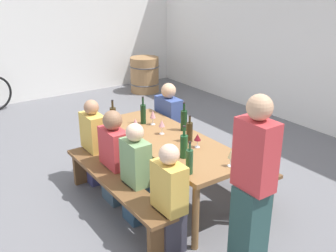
{
  "coord_description": "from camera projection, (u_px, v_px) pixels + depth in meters",
  "views": [
    {
      "loc": [
        3.4,
        -2.34,
        2.48
      ],
      "look_at": [
        0.0,
        0.0,
        0.9
      ],
      "focal_mm": 42.01,
      "sensor_mm": 36.0,
      "label": 1
    }
  ],
  "objects": [
    {
      "name": "wine_bottle_2",
      "position": [
        143.0,
        114.0,
        4.87
      ],
      "size": [
        0.07,
        0.07,
        0.35
      ],
      "color": "#143319",
      "rests_on": "tasting_table"
    },
    {
      "name": "tasting_table",
      "position": [
        168.0,
        145.0,
        4.5
      ],
      "size": [
        2.06,
        0.8,
        0.75
      ],
      "color": "olive",
      "rests_on": "ground"
    },
    {
      "name": "seated_guest_near_2",
      "position": [
        136.0,
        176.0,
        4.09
      ],
      "size": [
        0.33,
        0.24,
        1.11
      ],
      "rotation": [
        0.0,
        0.0,
        1.57
      ],
      "color": "#2D4964",
      "rests_on": "ground"
    },
    {
      "name": "wine_glass_3",
      "position": [
        197.0,
        138.0,
        4.2
      ],
      "size": [
        0.08,
        0.08,
        0.15
      ],
      "color": "silver",
      "rests_on": "tasting_table"
    },
    {
      "name": "seated_guest_near_3",
      "position": [
        169.0,
        202.0,
        3.63
      ],
      "size": [
        0.34,
        0.24,
        1.11
      ],
      "rotation": [
        0.0,
        0.0,
        1.57
      ],
      "color": "#393744",
      "rests_on": "ground"
    },
    {
      "name": "wine_glass_4",
      "position": [
        135.0,
        122.0,
        4.64
      ],
      "size": [
        0.07,
        0.07,
        0.16
      ],
      "color": "silver",
      "rests_on": "tasting_table"
    },
    {
      "name": "standing_host",
      "position": [
        252.0,
        193.0,
        3.22
      ],
      "size": [
        0.33,
        0.24,
        1.66
      ],
      "rotation": [
        0.0,
        0.0,
        3.14
      ],
      "color": "#284948",
      "rests_on": "ground"
    },
    {
      "name": "seated_guest_far_0",
      "position": [
        169.0,
        125.0,
        5.44
      ],
      "size": [
        0.41,
        0.24,
        1.14
      ],
      "rotation": [
        0.0,
        0.0,
        -1.57
      ],
      "color": "#3B5342",
      "rests_on": "ground"
    },
    {
      "name": "wine_bottle_1",
      "position": [
        189.0,
        161.0,
        3.63
      ],
      "size": [
        0.07,
        0.07,
        0.32
      ],
      "color": "#234C2D",
      "rests_on": "tasting_table"
    },
    {
      "name": "wine_bottle_5",
      "position": [
        189.0,
        131.0,
        4.35
      ],
      "size": [
        0.07,
        0.07,
        0.31
      ],
      "color": "#332814",
      "rests_on": "tasting_table"
    },
    {
      "name": "wine_bottle_0",
      "position": [
        184.0,
        146.0,
        3.96
      ],
      "size": [
        0.08,
        0.08,
        0.34
      ],
      "color": "#194723",
      "rests_on": "tasting_table"
    },
    {
      "name": "bench_near",
      "position": [
        115.0,
        186.0,
        4.24
      ],
      "size": [
        1.96,
        0.3,
        0.45
      ],
      "color": "brown",
      "rests_on": "ground"
    },
    {
      "name": "seated_guest_near_1",
      "position": [
        115.0,
        159.0,
        4.47
      ],
      "size": [
        0.4,
        0.24,
        1.11
      ],
      "rotation": [
        0.0,
        0.0,
        1.57
      ],
      "color": "#3C5264",
      "rests_on": "ground"
    },
    {
      "name": "ground_plane",
      "position": [
        168.0,
        195.0,
        4.74
      ],
      "size": [
        24.0,
        24.0,
        0.0
      ],
      "primitive_type": "plane",
      "color": "slate"
    },
    {
      "name": "seated_guest_far_1",
      "position": [
        253.0,
        172.0,
        4.22
      ],
      "size": [
        0.35,
        0.24,
        1.07
      ],
      "rotation": [
        0.0,
        0.0,
        -1.57
      ],
      "color": "#394E3A",
      "rests_on": "ground"
    },
    {
      "name": "seated_guest_near_0",
      "position": [
        94.0,
        144.0,
        4.9
      ],
      "size": [
        0.37,
        0.24,
        1.09
      ],
      "rotation": [
        0.0,
        0.0,
        1.57
      ],
      "color": "navy",
      "rests_on": "ground"
    },
    {
      "name": "wine_barrel",
      "position": [
        145.0,
        75.0,
        8.86
      ],
      "size": [
        0.67,
        0.67,
        0.78
      ],
      "color": "#9E7247",
      "rests_on": "ground"
    },
    {
      "name": "wine_glass_2",
      "position": [
        162.0,
        124.0,
        4.55
      ],
      "size": [
        0.07,
        0.07,
        0.17
      ],
      "color": "silver",
      "rests_on": "tasting_table"
    },
    {
      "name": "wine_glass_1",
      "position": [
        153.0,
        115.0,
        4.84
      ],
      "size": [
        0.07,
        0.07,
        0.19
      ],
      "color": "silver",
      "rests_on": "tasting_table"
    },
    {
      "name": "side_wall",
      "position": [
        30.0,
        22.0,
        7.96
      ],
      "size": [
        0.2,
        7.19,
        3.2
      ],
      "primitive_type": "cube",
      "color": "white",
      "rests_on": "ground"
    },
    {
      "name": "wine_bottle_3",
      "position": [
        113.0,
        116.0,
        4.83
      ],
      "size": [
        0.07,
        0.07,
        0.32
      ],
      "color": "#332814",
      "rests_on": "tasting_table"
    },
    {
      "name": "wine_glass_0",
      "position": [
        231.0,
        155.0,
        3.78
      ],
      "size": [
        0.06,
        0.06,
        0.17
      ],
      "color": "silver",
      "rests_on": "tasting_table"
    },
    {
      "name": "bench_far",
      "position": [
        213.0,
        155.0,
        4.98
      ],
      "size": [
        1.96,
        0.3,
        0.45
      ],
      "color": "brown",
      "rests_on": "ground"
    },
    {
      "name": "wine_bottle_4",
      "position": [
        184.0,
        120.0,
        4.66
      ],
      "size": [
        0.08,
        0.08,
        0.35
      ],
      "color": "#143319",
      "rests_on": "tasting_table"
    }
  ]
}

